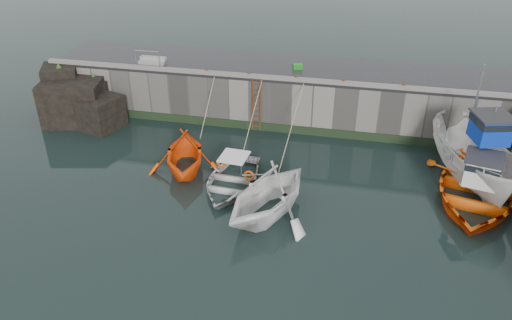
% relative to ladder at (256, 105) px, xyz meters
% --- Properties ---
extents(ground, '(120.00, 120.00, 0.00)m').
position_rel_ladder_xyz_m(ground, '(2.00, -9.91, -1.59)').
color(ground, black).
rests_on(ground, ground).
extents(quay_back, '(30.00, 5.00, 3.00)m').
position_rel_ladder_xyz_m(quay_back, '(2.00, 2.59, -0.09)').
color(quay_back, slate).
rests_on(quay_back, ground).
extents(road_back, '(30.00, 5.00, 0.16)m').
position_rel_ladder_xyz_m(road_back, '(2.00, 2.59, 1.49)').
color(road_back, black).
rests_on(road_back, quay_back).
extents(kerb_back, '(30.00, 0.30, 0.20)m').
position_rel_ladder_xyz_m(kerb_back, '(2.00, 0.24, 1.67)').
color(kerb_back, slate).
rests_on(kerb_back, road_back).
extents(algae_back, '(30.00, 0.08, 0.50)m').
position_rel_ladder_xyz_m(algae_back, '(2.00, 0.05, -1.34)').
color(algae_back, black).
rests_on(algae_back, ground).
extents(rock_outcrop, '(5.85, 4.24, 3.41)m').
position_rel_ladder_xyz_m(rock_outcrop, '(-10.92, -0.80, -0.33)').
color(rock_outcrop, black).
rests_on(rock_outcrop, ground).
extents(ladder, '(0.51, 0.08, 3.20)m').
position_rel_ladder_xyz_m(ladder, '(0.00, 0.00, 0.00)').
color(ladder, '#3F1E0F').
rests_on(ladder, ground).
extents(boat_near_white, '(5.12, 5.55, 2.43)m').
position_rel_ladder_xyz_m(boat_near_white, '(-2.60, -5.14, -1.59)').
color(boat_near_white, '#FF550D').
rests_on(boat_near_white, ground).
extents(boat_near_white_rope, '(0.04, 3.77, 3.10)m').
position_rel_ladder_xyz_m(boat_near_white_rope, '(-2.60, -1.28, -1.59)').
color(boat_near_white_rope, tan).
rests_on(boat_near_white_rope, ground).
extents(boat_near_blue, '(3.86, 5.17, 1.02)m').
position_rel_ladder_xyz_m(boat_near_blue, '(0.08, -6.10, -1.59)').
color(boat_near_blue, silver).
rests_on(boat_near_blue, ground).
extents(boat_near_blue_rope, '(0.04, 4.51, 3.10)m').
position_rel_ladder_xyz_m(boat_near_blue_rope, '(0.08, -1.76, -1.59)').
color(boat_near_blue_rope, tan).
rests_on(boat_near_blue_rope, ground).
extents(boat_near_blacktrim, '(6.41, 6.77, 2.81)m').
position_rel_ladder_xyz_m(boat_near_blacktrim, '(2.28, -8.12, -1.59)').
color(boat_near_blacktrim, white).
rests_on(boat_near_blacktrim, ground).
extents(boat_near_blacktrim_rope, '(0.04, 6.27, 3.10)m').
position_rel_ladder_xyz_m(boat_near_blacktrim_rope, '(2.28, -2.77, -1.59)').
color(boat_near_blacktrim_rope, tan).
rests_on(boat_near_blacktrim_rope, ground).
extents(boat_far_white, '(4.70, 8.06, 5.93)m').
position_rel_ladder_xyz_m(boat_far_white, '(11.51, -3.31, -0.37)').
color(boat_far_white, white).
rests_on(boat_far_white, ground).
extents(boat_far_orange, '(6.92, 8.51, 4.55)m').
position_rel_ladder_xyz_m(boat_far_orange, '(11.49, -4.74, -1.09)').
color(boat_far_orange, '#FF600D').
rests_on(boat_far_orange, ground).
extents(fish_crate, '(0.63, 0.53, 0.30)m').
position_rel_ladder_xyz_m(fish_crate, '(2.01, 2.24, 1.72)').
color(fish_crate, '#167D17').
rests_on(fish_crate, road_back).
extents(railing, '(1.60, 1.05, 1.00)m').
position_rel_ladder_xyz_m(railing, '(-6.75, 1.33, 1.77)').
color(railing, '#A5A8AD').
rests_on(railing, road_back).
extents(bollard_a, '(0.18, 0.18, 0.28)m').
position_rel_ladder_xyz_m(bollard_a, '(-3.00, 0.34, 1.71)').
color(bollard_a, '#3F1E0F').
rests_on(bollard_a, road_back).
extents(bollard_b, '(0.18, 0.18, 0.28)m').
position_rel_ladder_xyz_m(bollard_b, '(-0.50, 0.34, 1.71)').
color(bollard_b, '#3F1E0F').
rests_on(bollard_b, road_back).
extents(bollard_c, '(0.18, 0.18, 0.28)m').
position_rel_ladder_xyz_m(bollard_c, '(2.20, 0.34, 1.71)').
color(bollard_c, '#3F1E0F').
rests_on(bollard_c, road_back).
extents(bollard_d, '(0.18, 0.18, 0.28)m').
position_rel_ladder_xyz_m(bollard_d, '(4.80, 0.34, 1.71)').
color(bollard_d, '#3F1E0F').
rests_on(bollard_d, road_back).
extents(bollard_e, '(0.18, 0.18, 0.28)m').
position_rel_ladder_xyz_m(bollard_e, '(8.00, 0.34, 1.71)').
color(bollard_e, '#3F1E0F').
rests_on(bollard_e, road_back).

